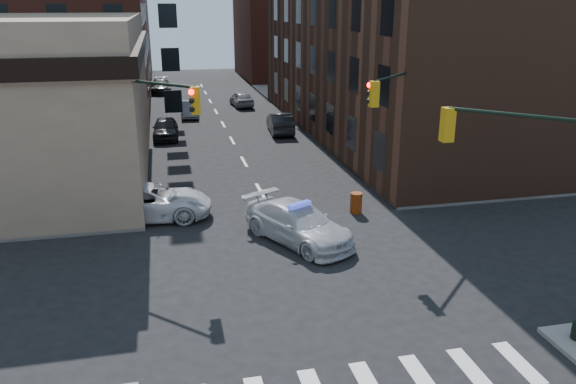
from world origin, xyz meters
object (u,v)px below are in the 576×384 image
parked_car_wfar (190,109)px  pedestrian_b (67,203)px  pedestrian_a (112,202)px  parked_car_enear (280,123)px  parked_car_wnear (166,128)px  barrel_bank (156,199)px  police_car (298,223)px  pickup (149,202)px  barricade_nw_a (69,206)px  barrel_road (356,203)px

parked_car_wfar → pedestrian_b: size_ratio=2.36×
pedestrian_a → pedestrian_b: (-1.98, 0.56, -0.07)m
parked_car_enear → pedestrian_b: (-13.42, -16.69, 0.25)m
parked_car_wnear → parked_car_enear: bearing=1.9°
pedestrian_b → barrel_bank: 4.16m
parked_car_wfar → police_car: bearing=-80.5°
pickup → barrel_bank: pickup is taller
parked_car_wnear → pedestrian_b: 17.35m
parked_car_wnear → pedestrian_b: bearing=-103.4°
parked_car_enear → pickup: bearing=63.6°
pickup → police_car: bearing=-118.4°
parked_car_wfar → pickup: bearing=-93.8°
parked_car_wnear → pedestrian_b: size_ratio=2.55×
parked_car_wfar → barricade_nw_a: bearing=-102.5°
pickup → parked_car_enear: size_ratio=1.22×
pickup → barrel_road: size_ratio=5.77×
barrel_bank → police_car: bearing=-42.8°
pickup → pedestrian_b: (-3.60, -0.01, 0.23)m
parked_car_wnear → barricade_nw_a: (-4.74, -15.80, -0.20)m
parked_car_wnear → barrel_bank: (-0.74, -15.39, -0.31)m
pickup → barricade_nw_a: bearing=81.7°
parked_car_enear → pedestrian_a: bearing=60.5°
police_car → barricade_nw_a: police_car is taller
parked_car_enear → barricade_nw_a: 20.78m
parked_car_wnear → parked_car_enear: parked_car_enear is taller
pickup → parked_car_wfar: pickup is taller
parked_car_wnear → barricade_nw_a: parked_car_wnear is taller
pedestrian_a → barrel_bank: (1.92, 1.88, -0.65)m
parked_car_enear → pedestrian_a: pedestrian_a is taller
pedestrian_a → barricade_nw_a: pedestrian_a is taller
pickup → parked_car_enear: 19.36m
pickup → barricade_nw_a: pickup is taller
pedestrian_b → barrel_road: size_ratio=1.77×
parked_car_wfar → barricade_nw_a: parked_car_wfar is taller
pedestrian_a → barricade_nw_a: (-2.08, 1.48, -0.54)m
parked_car_wnear → barrel_road: (8.71, -18.17, -0.27)m
pedestrian_a → barrel_road: 11.42m
pedestrian_a → barrel_road: bearing=27.3°
pickup → parked_car_enear: pickup is taller
parked_car_enear → barrel_road: size_ratio=4.74×
police_car → barrel_road: police_car is taller
police_car → parked_car_wfar: police_car is taller
police_car → pedestrian_b: 10.66m
barricade_nw_a → barrel_road: bearing=-5.4°
pickup → parked_car_wnear: size_ratio=1.28×
pedestrian_a → police_car: bearing=7.2°
parked_car_wfar → barrel_bank: size_ratio=4.49×
parked_car_wfar → pedestrian_a: bearing=-97.2°
pedestrian_a → barrel_road: (11.37, -0.90, -0.61)m
pickup → barrel_bank: 1.39m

